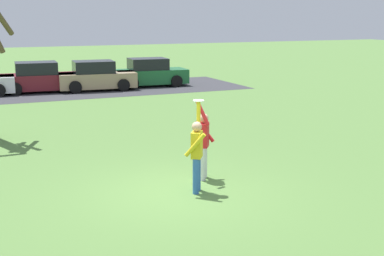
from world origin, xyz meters
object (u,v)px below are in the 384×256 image
at_px(person_defender, 204,140).
at_px(parked_car_tan, 96,77).
at_px(parked_car_green, 150,73).
at_px(parked_car_maroon, 39,78).
at_px(frisbee_disc, 199,101).
at_px(person_catcher, 197,151).

bearing_deg(person_defender, parked_car_tan, -150.83).
bearing_deg(person_defender, parked_car_green, -161.18).
relative_size(parked_car_maroon, parked_car_tan, 1.00).
height_order(frisbee_disc, parked_car_tan, frisbee_disc).
relative_size(person_defender, parked_car_maroon, 0.48).
bearing_deg(person_catcher, frisbee_disc, 0.00).
bearing_deg(parked_car_maroon, frisbee_disc, -82.22).
height_order(frisbee_disc, parked_car_maroon, frisbee_disc).
xyz_separation_m(person_defender, frisbee_disc, (-0.44, -0.65, 1.11)).
bearing_deg(person_defender, parked_car_maroon, -141.00).
xyz_separation_m(person_catcher, frisbee_disc, (0.13, 0.19, 1.11)).
distance_m(parked_car_maroon, parked_car_tan, 2.97).
relative_size(person_catcher, frisbee_disc, 8.28).
relative_size(frisbee_disc, parked_car_maroon, 0.06).
relative_size(frisbee_disc, parked_car_green, 0.06).
xyz_separation_m(person_catcher, parked_car_tan, (1.97, 17.58, -0.25)).
distance_m(person_catcher, parked_car_tan, 17.70).
bearing_deg(person_defender, person_catcher, 0.00).
xyz_separation_m(person_catcher, person_defender, (0.56, 0.84, -0.00)).
distance_m(person_catcher, parked_car_maroon, 18.13).
bearing_deg(person_catcher, parked_car_green, 17.83).
distance_m(person_catcher, parked_car_green, 18.81).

